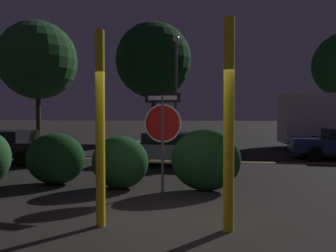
# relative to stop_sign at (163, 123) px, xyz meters

# --- Properties ---
(ground_plane) EXTENTS (260.00, 260.00, 0.00)m
(ground_plane) POSITION_rel_stop_sign_xyz_m (0.41, -2.11, -1.62)
(ground_plane) COLOR black
(road_center_stripe) EXTENTS (36.33, 0.12, 0.01)m
(road_center_stripe) POSITION_rel_stop_sign_xyz_m (0.41, 5.53, -1.62)
(road_center_stripe) COLOR gold
(road_center_stripe) RESTS_ON ground_plane
(stop_sign) EXTENTS (0.89, 0.11, 2.33)m
(stop_sign) POSITION_rel_stop_sign_xyz_m (0.00, 0.00, 0.00)
(stop_sign) COLOR #4C4C51
(stop_sign) RESTS_ON ground_plane
(yellow_pole_left) EXTENTS (0.15, 0.15, 3.17)m
(yellow_pole_left) POSITION_rel_stop_sign_xyz_m (-0.58, -2.49, -0.04)
(yellow_pole_left) COLOR yellow
(yellow_pole_left) RESTS_ON ground_plane
(yellow_pole_right) EXTENTS (0.17, 0.17, 3.30)m
(yellow_pole_right) POSITION_rel_stop_sign_xyz_m (1.47, -2.39, 0.03)
(yellow_pole_right) COLOR yellow
(yellow_pole_right) RESTS_ON ground_plane
(hedge_bush_1) EXTENTS (1.58, 1.09, 1.35)m
(hedge_bush_1) POSITION_rel_stop_sign_xyz_m (-2.94, 0.46, -0.95)
(hedge_bush_1) COLOR #19421E
(hedge_bush_1) RESTS_ON ground_plane
(hedge_bush_2) EXTENTS (1.42, 1.01, 1.30)m
(hedge_bush_2) POSITION_rel_stop_sign_xyz_m (-1.11, 0.23, -0.97)
(hedge_bush_2) COLOR #1E4C23
(hedge_bush_2) RESTS_ON ground_plane
(hedge_bush_3) EXTENTS (1.67, 0.76, 1.49)m
(hedge_bush_3) POSITION_rel_stop_sign_xyz_m (0.99, 0.32, -0.88)
(hedge_bush_3) COLOR #19421E
(hedge_bush_3) RESTS_ON ground_plane
(passing_car_1) EXTENTS (4.35, 2.16, 1.24)m
(passing_car_1) POSITION_rel_stop_sign_xyz_m (-6.89, 3.94, -0.98)
(passing_car_1) COLOR black
(passing_car_1) RESTS_ON ground_plane
(passing_car_2) EXTENTS (4.53, 2.18, 1.19)m
(passing_car_2) POSITION_rel_stop_sign_xyz_m (-0.38, 4.25, -0.99)
(passing_car_2) COLOR #9E9EA3
(passing_car_2) RESTS_ON ground_plane
(street_lamp) EXTENTS (0.38, 0.38, 6.28)m
(street_lamp) POSITION_rel_stop_sign_xyz_m (-1.14, 10.56, 2.17)
(street_lamp) COLOR #4C4C51
(street_lamp) RESTS_ON ground_plane
(tree_0) EXTENTS (5.33, 5.33, 8.41)m
(tree_0) POSITION_rel_stop_sign_xyz_m (-3.36, 15.18, 4.11)
(tree_0) COLOR #422D1E
(tree_0) RESTS_ON ground_plane
(tree_1) EXTENTS (5.48, 5.48, 8.49)m
(tree_1) POSITION_rel_stop_sign_xyz_m (-11.42, 13.87, 4.12)
(tree_1) COLOR #422D1E
(tree_1) RESTS_ON ground_plane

